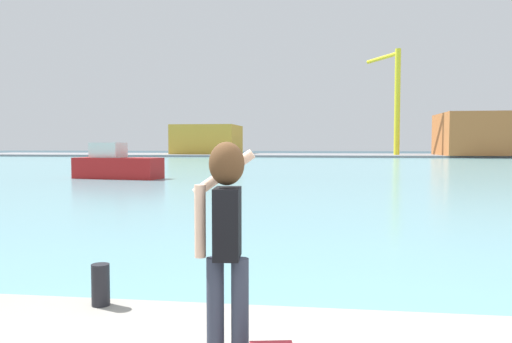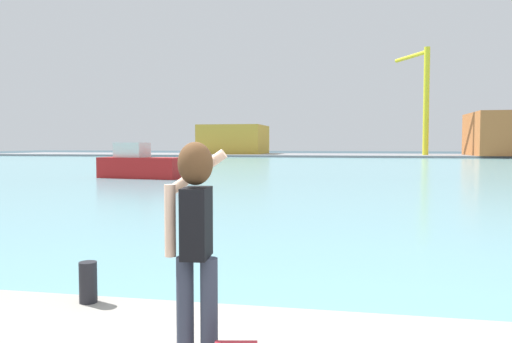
{
  "view_description": "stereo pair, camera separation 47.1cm",
  "coord_description": "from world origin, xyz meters",
  "px_view_note": "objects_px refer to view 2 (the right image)",
  "views": [
    {
      "loc": [
        0.15,
        -3.27,
        2.31
      ],
      "look_at": [
        -0.98,
        4.93,
        1.86
      ],
      "focal_mm": 35.43,
      "sensor_mm": 36.0,
      "label": 1
    },
    {
      "loc": [
        0.61,
        -3.19,
        2.31
      ],
      "look_at": [
        -0.98,
        4.93,
        1.86
      ],
      "focal_mm": 35.43,
      "sensor_mm": 36.0,
      "label": 2
    }
  ],
  "objects_px": {
    "harbor_bollard": "(88,282)",
    "port_crane": "(423,92)",
    "person_photographer": "(195,227)",
    "warehouse_right": "(503,134)",
    "boat_moored": "(140,165)",
    "warehouse_left": "(234,140)"
  },
  "relations": [
    {
      "from": "person_photographer",
      "to": "boat_moored",
      "type": "xyz_separation_m",
      "value": [
        -12.94,
        27.92,
        -0.75
      ]
    },
    {
      "from": "harbor_bollard",
      "to": "port_crane",
      "type": "height_order",
      "value": "port_crane"
    },
    {
      "from": "warehouse_left",
      "to": "warehouse_right",
      "type": "bearing_deg",
      "value": -6.69
    },
    {
      "from": "warehouse_left",
      "to": "harbor_bollard",
      "type": "bearing_deg",
      "value": -77.36
    },
    {
      "from": "harbor_bollard",
      "to": "boat_moored",
      "type": "distance_m",
      "value": 29.08
    },
    {
      "from": "boat_moored",
      "to": "warehouse_right",
      "type": "distance_m",
      "value": 71.18
    },
    {
      "from": "person_photographer",
      "to": "port_crane",
      "type": "bearing_deg",
      "value": -13.41
    },
    {
      "from": "warehouse_left",
      "to": "port_crane",
      "type": "relative_size",
      "value": 0.67
    },
    {
      "from": "harbor_bollard",
      "to": "port_crane",
      "type": "distance_m",
      "value": 89.65
    },
    {
      "from": "harbor_bollard",
      "to": "boat_moored",
      "type": "xyz_separation_m",
      "value": [
        -11.35,
        26.78,
        0.09
      ]
    },
    {
      "from": "person_photographer",
      "to": "warehouse_left",
      "type": "bearing_deg",
      "value": 8.18
    },
    {
      "from": "person_photographer",
      "to": "warehouse_right",
      "type": "relative_size",
      "value": 0.13
    },
    {
      "from": "harbor_bollard",
      "to": "port_crane",
      "type": "bearing_deg",
      "value": 80.7
    },
    {
      "from": "harbor_bollard",
      "to": "person_photographer",
      "type": "bearing_deg",
      "value": -35.71
    },
    {
      "from": "warehouse_left",
      "to": "person_photographer",
      "type": "bearing_deg",
      "value": -76.59
    },
    {
      "from": "person_photographer",
      "to": "harbor_bollard",
      "type": "bearing_deg",
      "value": 49.06
    },
    {
      "from": "person_photographer",
      "to": "port_crane",
      "type": "xyz_separation_m",
      "value": [
        12.79,
        88.99,
        9.81
      ]
    },
    {
      "from": "harbor_bollard",
      "to": "warehouse_right",
      "type": "distance_m",
      "value": 90.73
    },
    {
      "from": "warehouse_left",
      "to": "warehouse_right",
      "type": "distance_m",
      "value": 48.28
    },
    {
      "from": "harbor_bollard",
      "to": "warehouse_left",
      "type": "xyz_separation_m",
      "value": [
        -20.64,
        92.09,
        2.36
      ]
    },
    {
      "from": "port_crane",
      "to": "boat_moored",
      "type": "bearing_deg",
      "value": -112.85
    },
    {
      "from": "person_photographer",
      "to": "harbor_bollard",
      "type": "height_order",
      "value": "person_photographer"
    }
  ]
}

